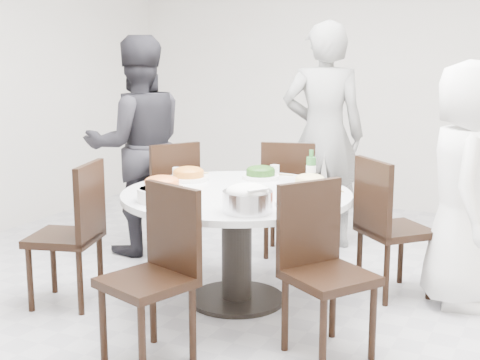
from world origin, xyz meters
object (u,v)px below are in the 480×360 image
at_px(diner_left, 138,146).
at_px(beverage_bottle, 311,167).
at_px(dining_table, 237,247).
at_px(chair_s, 147,278).
at_px(chair_nw, 165,200).
at_px(chair_se, 329,273).
at_px(soup_bowl, 159,194).
at_px(chair_n, 290,197).
at_px(chair_sw, 64,234).
at_px(diner_middle, 323,136).
at_px(diner_right, 466,185).
at_px(chair_ne, 396,227).
at_px(rice_bowl, 247,202).

distance_m(diner_left, beverage_bottle, 1.57).
xyz_separation_m(dining_table, beverage_bottle, (0.33, 0.48, 0.49)).
bearing_deg(chair_s, chair_nw, 137.46).
distance_m(chair_nw, chair_se, 2.08).
height_order(chair_s, soup_bowl, chair_s).
height_order(chair_n, chair_sw, same).
xyz_separation_m(chair_s, diner_middle, (0.09, 2.50, 0.47)).
distance_m(dining_table, beverage_bottle, 0.76).
xyz_separation_m(soup_bowl, beverage_bottle, (0.64, 0.92, 0.08)).
bearing_deg(chair_s, diner_middle, 105.61).
distance_m(diner_right, soup_bowl, 1.97).
bearing_deg(dining_table, chair_ne, 33.57).
distance_m(chair_s, diner_middle, 2.55).
relative_size(diner_middle, beverage_bottle, 8.06).
height_order(chair_se, diner_middle, diner_middle).
bearing_deg(chair_se, chair_s, 153.37).
height_order(soup_bowl, beverage_bottle, beverage_bottle).
distance_m(dining_table, chair_ne, 1.09).
relative_size(chair_ne, chair_s, 1.00).
bearing_deg(dining_table, chair_sw, -151.73).
xyz_separation_m(chair_s, beverage_bottle, (0.37, 1.48, 0.39)).
bearing_deg(diner_right, soup_bowl, 114.98).
xyz_separation_m(dining_table, chair_ne, (0.91, 0.60, 0.10)).
bearing_deg(chair_ne, dining_table, 76.39).
height_order(dining_table, diner_left, diner_left).
distance_m(rice_bowl, soup_bowl, 0.61).
height_order(dining_table, beverage_bottle, beverage_bottle).
bearing_deg(dining_table, diner_right, 25.53).
bearing_deg(chair_s, dining_table, 105.85).
distance_m(chair_se, diner_left, 2.37).
bearing_deg(diner_right, chair_nw, 82.29).
relative_size(chair_sw, chair_s, 1.00).
bearing_deg(chair_sw, chair_n, 134.73).
height_order(chair_ne, chair_nw, same).
bearing_deg(chair_nw, chair_sw, 28.19).
bearing_deg(chair_n, diner_middle, -125.20).
bearing_deg(diner_right, chair_n, 62.47).
bearing_deg(chair_n, diner_right, 146.04).
bearing_deg(diner_right, dining_table, 107.17).
height_order(chair_ne, chair_sw, same).
height_order(chair_n, chair_s, same).
xyz_separation_m(chair_sw, diner_left, (-0.23, 1.19, 0.41)).
relative_size(chair_s, beverage_bottle, 4.05).
bearing_deg(chair_se, chair_sw, 123.71).
relative_size(diner_right, beverage_bottle, 6.83).
relative_size(chair_s, diner_left, 0.54).
relative_size(chair_s, diner_right, 0.59).
relative_size(chair_n, chair_nw, 1.00).
xyz_separation_m(chair_ne, rice_bowl, (-0.61, -1.06, 0.34)).
height_order(chair_ne, chair_se, same).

